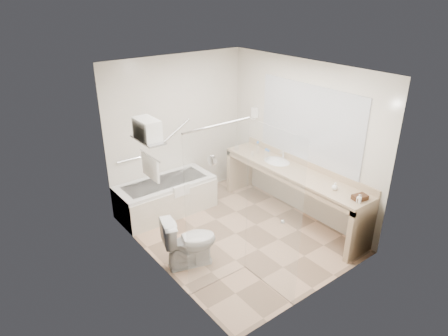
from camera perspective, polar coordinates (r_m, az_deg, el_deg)
floor at (r=6.22m, az=1.70°, el=-9.34°), size 3.20×3.20×0.00m
ceiling at (r=5.26m, az=2.04°, el=13.94°), size 2.60×3.20×0.10m
wall_back at (r=6.85m, az=-6.63°, el=5.49°), size 2.60×0.10×2.50m
wall_front at (r=4.62m, az=14.48°, el=-4.94°), size 2.60×0.10×2.50m
wall_left at (r=4.98m, az=-9.86°, el=-2.27°), size 0.10×3.20×2.50m
wall_right at (r=6.47m, az=10.86°, el=4.03°), size 0.10×3.20×2.50m
bathtub at (r=6.73m, az=-8.28°, el=-4.05°), size 1.60×0.73×0.59m
grab_bar_short at (r=6.53m, az=-13.46°, el=1.15°), size 0.40×0.03×0.03m
grab_bar_long at (r=6.80m, az=-6.82°, el=5.32°), size 0.53×0.03×0.33m
shower_enclosure at (r=4.71m, az=2.95°, el=-6.12°), size 0.96×0.91×2.11m
towel_shelf at (r=5.13m, az=-10.84°, el=4.58°), size 0.24×0.55×0.81m
vanity_counter at (r=6.42m, az=9.75°, el=-1.95°), size 0.55×2.70×0.95m
sink at (r=6.62m, az=7.55°, el=0.73°), size 0.40×0.52×0.14m
faucet at (r=6.67m, az=8.49°, el=1.90°), size 0.03×0.03×0.14m
mirror at (r=6.27m, az=12.02°, el=6.19°), size 0.02×2.00×1.20m
hairdryer_unit at (r=7.07m, az=4.42°, el=7.88°), size 0.08×0.10×0.18m
toilet at (r=5.44m, az=-4.95°, el=-10.43°), size 0.81×0.60×0.71m
amenity_basket at (r=5.67m, az=18.83°, el=-3.99°), size 0.22×0.17×0.07m
soap_bottle_a at (r=5.59m, az=18.69°, el=-4.43°), size 0.09×0.13×0.05m
soap_bottle_b at (r=5.83m, az=15.54°, el=-2.62°), size 0.11×0.12×0.08m
water_bottle_left at (r=6.56m, az=6.34°, el=1.72°), size 0.06×0.06×0.20m
water_bottle_mid at (r=6.54m, az=6.01°, el=1.78°), size 0.07×0.07×0.22m
water_bottle_right at (r=6.84m, az=4.81°, el=2.86°), size 0.07×0.07×0.22m
drinking_glass_near at (r=6.97m, az=1.82°, el=2.87°), size 0.09×0.09×0.09m
drinking_glass_far at (r=6.74m, az=4.06°, el=1.97°), size 0.08×0.08×0.08m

